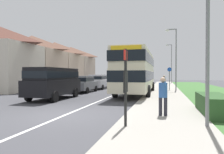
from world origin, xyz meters
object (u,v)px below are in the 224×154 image
object	(u,v)px
double_decker_bus	(136,70)
cycle_route_sign	(169,78)
parked_car_silver	(98,81)
parked_car_grey	(83,83)
bus_stop_sign	(126,82)
pedestrian_at_stop	(163,94)
street_lamp_far	(171,61)
parked_car_white	(109,81)
parked_van_black	(54,81)
pedestrian_walking_away	(164,82)
street_lamp_mid	(175,55)

from	to	relation	value
double_decker_bus	cycle_route_sign	xyz separation A→B (m)	(2.93, 4.59, -0.71)
double_decker_bus	parked_car_silver	distance (m)	7.86
parked_car_grey	bus_stop_sign	size ratio (longest dim) A/B	1.56
pedestrian_at_stop	street_lamp_far	xyz separation A→B (m)	(1.31, 34.29, 3.40)
parked_car_white	street_lamp_far	distance (m)	16.82
parked_van_black	street_lamp_far	world-z (taller)	street_lamp_far
parked_van_black	pedestrian_walking_away	world-z (taller)	parked_van_black
parked_van_black	pedestrian_walking_away	xyz separation A→B (m)	(7.66, 8.44, -0.35)
parked_van_black	pedestrian_at_stop	world-z (taller)	parked_van_black
parked_van_black	street_lamp_mid	size ratio (longest dim) A/B	0.78
parked_car_silver	street_lamp_far	bearing A→B (deg)	64.43
pedestrian_walking_away	street_lamp_far	world-z (taller)	street_lamp_far
double_decker_bus	pedestrian_walking_away	size ratio (longest dim) A/B	6.33
pedestrian_walking_away	street_lamp_far	distance (m)	21.26
double_decker_bus	parked_van_black	distance (m)	7.27
pedestrian_at_stop	street_lamp_mid	bearing A→B (deg)	85.52
parked_van_black	parked_car_silver	size ratio (longest dim) A/B	1.29
parked_car_silver	street_lamp_far	distance (m)	21.16
parked_car_silver	bus_stop_sign	world-z (taller)	bus_stop_sign
parked_car_silver	parked_car_white	distance (m)	5.02
parked_van_black	cycle_route_sign	xyz separation A→B (m)	(8.21, 9.51, 0.10)
pedestrian_walking_away	cycle_route_sign	size ratio (longest dim) A/B	0.66
double_decker_bus	bus_stop_sign	distance (m)	11.94
pedestrian_at_stop	cycle_route_sign	distance (m)	14.43
parked_car_grey	cycle_route_sign	size ratio (longest dim) A/B	1.61
parked_car_silver	double_decker_bus	bearing A→B (deg)	-46.51
double_decker_bus	pedestrian_walking_away	bearing A→B (deg)	56.01
pedestrian_at_stop	bus_stop_sign	world-z (taller)	bus_stop_sign
street_lamp_mid	parked_van_black	bearing A→B (deg)	-132.73
pedestrian_at_stop	cycle_route_sign	xyz separation A→B (m)	(0.57, 14.41, 0.45)
parked_car_silver	bus_stop_sign	size ratio (longest dim) A/B	1.53
bus_stop_sign	double_decker_bus	bearing A→B (deg)	95.75
bus_stop_sign	street_lamp_mid	bearing A→B (deg)	82.08
street_lamp_far	double_decker_bus	bearing A→B (deg)	-98.51
pedestrian_at_stop	cycle_route_sign	bearing A→B (deg)	87.73
double_decker_bus	pedestrian_at_stop	size ratio (longest dim) A/B	6.33
parked_van_black	bus_stop_sign	world-z (taller)	bus_stop_sign
double_decker_bus	pedestrian_walking_away	world-z (taller)	double_decker_bus
parked_car_grey	cycle_route_sign	world-z (taller)	cycle_route_sign
pedestrian_at_stop	bus_stop_sign	distance (m)	2.42
parked_car_white	street_lamp_mid	size ratio (longest dim) A/B	0.64
double_decker_bus	parked_car_silver	xyz separation A→B (m)	(-5.35, 5.64, -1.19)
parked_van_black	cycle_route_sign	world-z (taller)	cycle_route_sign
parked_van_black	parked_car_grey	distance (m)	5.81
cycle_route_sign	parked_car_silver	bearing A→B (deg)	172.80
pedestrian_at_stop	parked_car_silver	bearing A→B (deg)	116.49
pedestrian_at_stop	pedestrian_walking_away	world-z (taller)	same
pedestrian_walking_away	street_lamp_mid	xyz separation A→B (m)	(1.11, 1.05, 2.85)
bus_stop_sign	street_lamp_far	bearing A→B (deg)	86.11
parked_car_grey	parked_car_silver	size ratio (longest dim) A/B	1.02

